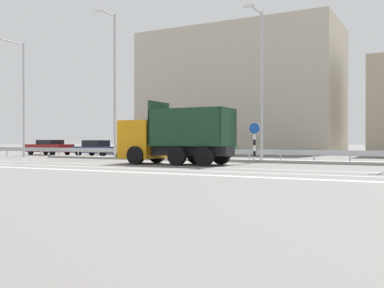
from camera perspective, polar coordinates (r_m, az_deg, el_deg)
The scene contains 17 objects.
ground_plane at distance 28.13m, azimuth -0.72°, elevation -2.33°, with size 320.00×320.00×0.00m, color #605E5B.
lane_strip_0 at distance 23.98m, azimuth -4.12°, elevation -2.79°, with size 48.49×0.16×0.01m, color silver.
lane_strip_1 at distance 21.95m, azimuth -7.55°, elevation -3.08°, with size 48.49×0.16×0.01m, color silver.
lane_strip_2 at distance 20.33m, azimuth -10.91°, elevation -3.36°, with size 48.49×0.16×0.01m, color silver.
lane_strip_3 at distance 20.08m, azimuth -11.51°, elevation -3.41°, with size 48.49×0.16×0.01m, color silver.
median_island at distance 29.83m, azimuth 1.07°, elevation -2.00°, with size 26.67×1.10×0.18m, color gray.
median_guardrail at distance 30.59m, azimuth 1.81°, elevation -1.05°, with size 48.49×0.09×0.78m.
dump_truck at distance 25.90m, azimuth -3.62°, elevation 0.33°, with size 6.72×2.80×3.60m.
median_road_sign at distance 28.28m, azimuth 7.93°, elevation 0.35°, with size 0.75×0.16×2.49m.
street_lamp_0 at distance 40.38m, azimuth -20.82°, elevation 6.05°, with size 0.71×2.76×9.57m.
street_lamp_1 at distance 33.74m, azimuth -9.92°, elevation 8.00°, with size 0.71×2.03×10.67m.
street_lamp_2 at distance 28.25m, azimuth 8.70°, elevation 8.23°, with size 0.70×2.37×9.37m.
parked_car_0 at distance 44.89m, azimuth -17.69°, elevation -0.39°, with size 5.02×2.24×1.44m.
parked_car_1 at distance 40.44m, azimuth -11.99°, elevation -0.52°, with size 4.54×2.02×1.41m.
parked_car_2 at distance 37.08m, azimuth -5.87°, elevation -0.49°, with size 4.81×2.25×1.54m.
parked_car_3 at distance 34.34m, azimuth 1.97°, elevation -0.58°, with size 4.32×2.02×1.51m.
background_building_0 at distance 52.40m, azimuth 6.18°, elevation 6.52°, with size 22.09×11.00×13.89m, color #B7AD99.
Camera 1 is at (13.57, -24.61, 1.32)m, focal length 42.00 mm.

